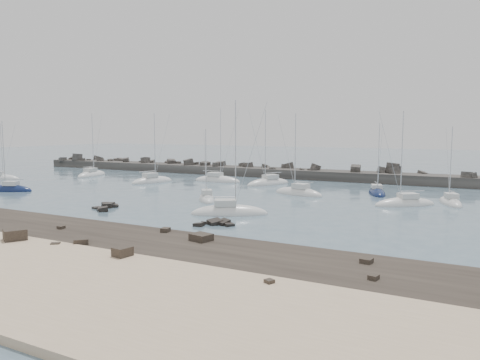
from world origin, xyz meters
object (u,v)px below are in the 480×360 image
object	(u,v)px
sailboat_1	(92,175)
sailboat_10	(450,203)
sailboat_4	(217,181)
sailboat_9	(298,194)
sailboat_11	(405,204)
sailboat_3	(152,182)
sailboat_5	(207,199)
sailboat_0	(0,179)
sailboat_8	(377,193)
sailboat_2	(9,190)
sailboat_7	(229,213)
sailboat_6	(268,184)

from	to	relation	value
sailboat_1	sailboat_10	size ratio (longest dim) A/B	1.28
sailboat_4	sailboat_9	size ratio (longest dim) A/B	1.11
sailboat_9	sailboat_10	size ratio (longest dim) A/B	1.19
sailboat_11	sailboat_1	bearing A→B (deg)	172.17
sailboat_3	sailboat_5	world-z (taller)	sailboat_3
sailboat_5	sailboat_9	bearing A→B (deg)	51.53
sailboat_4	sailboat_5	bearing A→B (deg)	-62.52
sailboat_0	sailboat_8	size ratio (longest dim) A/B	1.04
sailboat_1	sailboat_11	size ratio (longest dim) A/B	1.08
sailboat_0	sailboat_5	xyz separation A→B (m)	(50.96, -3.67, 0.00)
sailboat_3	sailboat_2	bearing A→B (deg)	-121.15
sailboat_0	sailboat_7	bearing A→B (deg)	-11.12
sailboat_0	sailboat_9	distance (m)	60.76
sailboat_2	sailboat_11	bearing A→B (deg)	14.76
sailboat_0	sailboat_4	xyz separation A→B (m)	(39.87, 17.65, -0.01)
sailboat_1	sailboat_2	world-z (taller)	sailboat_1
sailboat_1	sailboat_4	bearing A→B (deg)	6.90
sailboat_10	sailboat_8	bearing A→B (deg)	154.44
sailboat_4	sailboat_7	size ratio (longest dim) A/B	1.04
sailboat_1	sailboat_2	size ratio (longest dim) A/B	1.18
sailboat_4	sailboat_9	bearing A→B (deg)	-25.34
sailboat_2	sailboat_8	bearing A→B (deg)	24.90
sailboat_9	sailboat_5	bearing A→B (deg)	-128.47
sailboat_7	sailboat_8	world-z (taller)	sailboat_7
sailboat_2	sailboat_7	size ratio (longest dim) A/B	0.85
sailboat_1	sailboat_3	bearing A→B (deg)	-11.04
sailboat_7	sailboat_11	bearing A→B (deg)	44.13
sailboat_2	sailboat_10	distance (m)	66.94
sailboat_5	sailboat_4	bearing A→B (deg)	117.48
sailboat_7	sailboat_3	bearing A→B (deg)	143.03
sailboat_1	sailboat_10	xyz separation A→B (m)	(70.98, -5.00, -0.01)
sailboat_8	sailboat_11	bearing A→B (deg)	-58.72
sailboat_0	sailboat_11	size ratio (longest dim) A/B	0.92
sailboat_1	sailboat_3	distance (m)	19.86
sailboat_6	sailboat_9	xyz separation A→B (m)	(9.57, -9.73, 0.00)
sailboat_10	sailboat_11	world-z (taller)	sailboat_11
sailboat_9	sailboat_11	distance (m)	16.36
sailboat_6	sailboat_11	world-z (taller)	sailboat_6
sailboat_8	sailboat_9	world-z (taller)	sailboat_9
sailboat_1	sailboat_5	distance (m)	44.16
sailboat_5	sailboat_8	distance (m)	26.68
sailboat_2	sailboat_9	size ratio (longest dim) A/B	0.91
sailboat_0	sailboat_9	bearing A→B (deg)	7.57
sailboat_2	sailboat_3	size ratio (longest dim) A/B	0.87
sailboat_1	sailboat_4	world-z (taller)	sailboat_4
sailboat_2	sailboat_7	bearing A→B (deg)	-1.61
sailboat_7	sailboat_5	bearing A→B (deg)	135.81
sailboat_3	sailboat_8	xyz separation A→B (m)	(40.70, 3.96, -0.03)
sailboat_4	sailboat_5	size ratio (longest dim) A/B	1.37
sailboat_2	sailboat_4	world-z (taller)	sailboat_4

